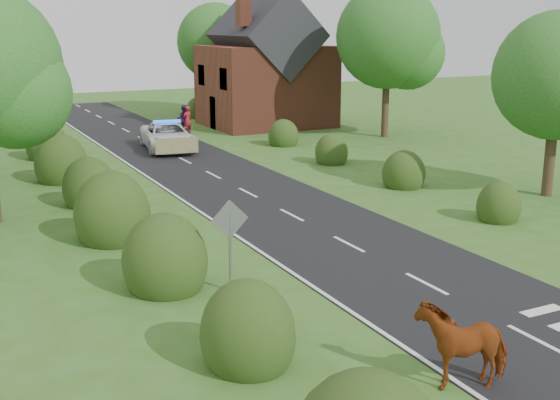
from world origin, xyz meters
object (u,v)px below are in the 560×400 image
pedestrian_red (187,120)px  pedestrian_purple (184,119)px  cow (462,347)px  police_van (168,136)px  road_sign (230,232)px

pedestrian_red → pedestrian_purple: pedestrian_purple is taller
cow → pedestrian_purple: (5.94, 33.80, 0.20)m
police_van → pedestrian_purple: bearing=70.3°
cow → road_sign: bearing=-145.5°
cow → pedestrian_red: (5.99, 33.23, 0.19)m
road_sign → police_van: 22.27m
pedestrian_red → pedestrian_purple: size_ratio=0.99×
pedestrian_purple → pedestrian_red: bearing=121.9°
police_van → pedestrian_red: bearing=67.3°
cow → police_van: 28.38m
road_sign → pedestrian_purple: bearing=73.3°
cow → pedestrian_purple: bearing=-174.1°
road_sign → cow: road_sign is taller
road_sign → pedestrian_red: (8.22, 26.65, -0.74)m
police_van → road_sign: bearing=-95.7°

